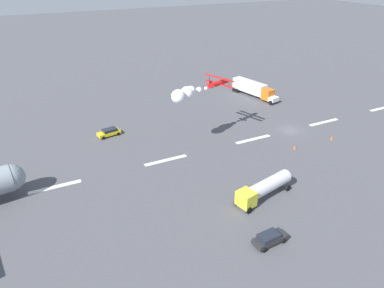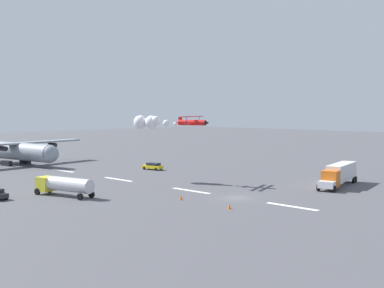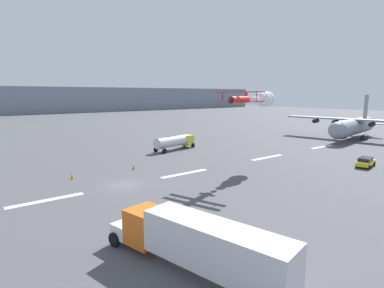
{
  "view_description": "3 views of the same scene",
  "coord_description": "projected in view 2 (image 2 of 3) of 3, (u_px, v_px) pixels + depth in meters",
  "views": [
    {
      "loc": [
        48.53,
        51.23,
        31.69
      ],
      "look_at": [
        23.09,
        0.0,
        2.07
      ],
      "focal_mm": 33.18,
      "sensor_mm": 36.0,
      "label": 1
    },
    {
      "loc": [
        -46.25,
        57.53,
        13.08
      ],
      "look_at": [
        14.63,
        -5.62,
        6.97
      ],
      "focal_mm": 47.27,
      "sensor_mm": 36.0,
      "label": 2
    },
    {
      "loc": [
        -16.98,
        -35.47,
        11.5
      ],
      "look_at": [
        11.81,
        1.28,
        3.98
      ],
      "focal_mm": 29.15,
      "sensor_mm": 36.0,
      "label": 3
    }
  ],
  "objects": [
    {
      "name": "runway_stripe_4",
      "position": [
        191.0,
        191.0,
        80.78
      ],
      "size": [
        8.0,
        0.9,
        0.01
      ],
      "primitive_type": "cube",
      "color": "white",
      "rests_on": "ground"
    },
    {
      "name": "semi_truck_orange",
      "position": [
        339.0,
        174.0,
        85.53
      ],
      "size": [
        5.69,
        14.38,
        3.7
      ],
      "color": "silver",
      "rests_on": "ground"
    },
    {
      "name": "runway_stripe_3",
      "position": [
        292.0,
        206.0,
        67.71
      ],
      "size": [
        8.0,
        0.9,
        0.01
      ],
      "primitive_type": "cube",
      "color": "white",
      "rests_on": "ground"
    },
    {
      "name": "cargo_transport_plane",
      "position": [
        21.0,
        151.0,
        116.75
      ],
      "size": [
        24.85,
        34.66,
        11.28
      ],
      "color": "gray",
      "rests_on": "ground"
    },
    {
      "name": "traffic_cone_far",
      "position": [
        181.0,
        197.0,
        72.57
      ],
      "size": [
        0.44,
        0.44,
        0.75
      ],
      "primitive_type": "cone",
      "color": "orange",
      "rests_on": "ground"
    },
    {
      "name": "ground_plane",
      "position": [
        237.0,
        198.0,
        74.25
      ],
      "size": [
        440.0,
        440.0,
        0.0
      ],
      "primitive_type": "plane",
      "color": "#4C4C51",
      "rests_on": "ground"
    },
    {
      "name": "runway_stripe_5",
      "position": [
        118.0,
        179.0,
        93.85
      ],
      "size": [
        8.0,
        0.9,
        0.01
      ],
      "primitive_type": "cube",
      "color": "white",
      "rests_on": "ground"
    },
    {
      "name": "traffic_cone_near",
      "position": [
        229.0,
        206.0,
        66.02
      ],
      "size": [
        0.44,
        0.44,
        0.75
      ],
      "primitive_type": "cone",
      "color": "orange",
      "rests_on": "ground"
    },
    {
      "name": "stunt_biplane_red",
      "position": [
        155.0,
        122.0,
        91.02
      ],
      "size": [
        14.41,
        8.08,
        2.49
      ],
      "color": "red"
    },
    {
      "name": "followme_car_yellow",
      "position": [
        153.0,
        166.0,
        108.55
      ],
      "size": [
        4.81,
        2.62,
        1.52
      ],
      "color": "yellow",
      "rests_on": "ground"
    },
    {
      "name": "fuel_tanker_truck",
      "position": [
        64.0,
        185.0,
        75.54
      ],
      "size": [
        10.37,
        4.81,
        2.9
      ],
      "color": "yellow",
      "rests_on": "ground"
    },
    {
      "name": "runway_stripe_6",
      "position": [
        63.0,
        171.0,
        106.93
      ],
      "size": [
        8.0,
        0.9,
        0.01
      ],
      "primitive_type": "cube",
      "color": "white",
      "rests_on": "ground"
    }
  ]
}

